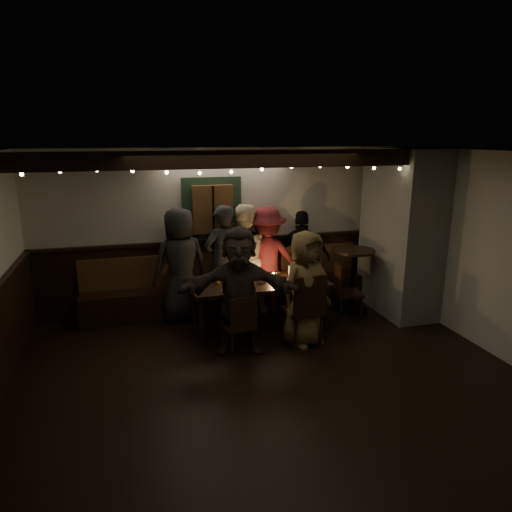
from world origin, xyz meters
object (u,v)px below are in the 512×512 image
object	(u,v)px
person_d	(267,259)
person_g	(305,289)
chair_near_right	(306,306)
chair_end	(344,288)
person_e	(302,258)
person_f	(239,291)
person_b	(223,261)
chair_near_left	(241,322)
person_c	(243,259)
person_a	(181,264)
high_top	(353,272)
dining_table	(260,286)

from	to	relation	value
person_d	person_g	xyz separation A→B (m)	(0.13, -1.36, -0.06)
person_g	chair_near_right	bearing A→B (deg)	-120.15
person_d	chair_end	bearing A→B (deg)	151.96
person_e	person_f	xyz separation A→B (m)	(-1.42, -1.44, 0.04)
chair_near_right	person_b	size ratio (longest dim) A/B	0.58
chair_near_left	person_e	distance (m)	2.15
chair_near_right	person_c	bearing A→B (deg)	108.85
person_g	person_a	bearing A→B (deg)	116.49
person_d	person_a	bearing A→B (deg)	4.87
high_top	person_c	world-z (taller)	person_c
chair_end	person_g	size ratio (longest dim) A/B	0.55
person_a	person_e	xyz separation A→B (m)	(2.02, 0.12, -0.08)
chair_end	high_top	bearing A→B (deg)	42.30
chair_near_right	high_top	xyz separation A→B (m)	(1.23, 1.06, 0.07)
person_c	person_g	bearing A→B (deg)	115.55
person_e	person_d	bearing A→B (deg)	25.14
dining_table	person_g	world-z (taller)	person_g
chair_near_right	person_f	world-z (taller)	person_f
chair_near_left	dining_table	bearing A→B (deg)	58.98
person_c	person_b	bearing A→B (deg)	8.92
person_d	dining_table	bearing A→B (deg)	69.45
person_a	person_g	bearing A→B (deg)	123.17
dining_table	person_b	distance (m)	0.81
dining_table	chair_end	distance (m)	1.37
chair_end	person_g	distance (m)	1.20
high_top	person_e	size ratio (longest dim) A/B	0.64
person_g	person_c	bearing A→B (deg)	88.72
chair_near_left	person_d	bearing A→B (deg)	61.77
dining_table	person_e	size ratio (longest dim) A/B	1.25
chair_end	person_b	bearing A→B (deg)	159.72
chair_near_right	person_b	distance (m)	1.69
person_b	person_e	xyz separation A→B (m)	(1.36, 0.11, -0.08)
person_a	person_b	world-z (taller)	person_b
person_c	person_d	world-z (taller)	person_c
person_b	person_g	world-z (taller)	person_b
chair_near_right	person_c	xyz separation A→B (m)	(-0.50, 1.47, 0.30)
high_top	person_f	size ratio (longest dim) A/B	0.61
person_d	person_e	bearing A→B (deg)	-167.11
person_b	person_e	distance (m)	1.37
person_d	person_g	world-z (taller)	person_d
person_a	person_c	bearing A→B (deg)	166.74
chair_near_left	person_b	bearing A→B (deg)	87.20
person_a	person_e	size ratio (longest dim) A/B	1.10
person_b	high_top	bearing A→B (deg)	148.53
dining_table	chair_end	xyz separation A→B (m)	(1.36, 0.01, -0.16)
person_d	person_f	distance (m)	1.54
high_top	person_a	world-z (taller)	person_a
person_d	person_g	distance (m)	1.37
chair_near_right	chair_end	distance (m)	1.23
person_c	person_d	bearing A→B (deg)	-177.01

